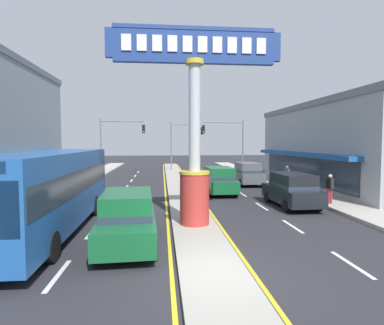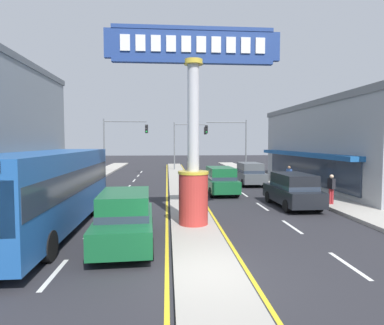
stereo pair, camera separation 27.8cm
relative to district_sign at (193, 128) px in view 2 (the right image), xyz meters
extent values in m
plane|color=#28282D|center=(0.00, -5.08, -4.25)|extent=(160.00, 160.00, 0.00)
cube|color=#A39E93|center=(0.00, 12.92, -4.18)|extent=(1.92, 52.00, 0.14)
cube|color=#ADA89E|center=(-8.75, 10.92, -4.16)|extent=(2.38, 60.00, 0.18)
cube|color=#ADA89E|center=(8.75, 10.92, -4.16)|extent=(2.38, 60.00, 0.18)
cube|color=silver|center=(-4.26, -4.68, -4.25)|extent=(0.14, 2.20, 0.01)
cube|color=silver|center=(-4.26, -0.28, -4.25)|extent=(0.14, 2.20, 0.01)
cube|color=silver|center=(-4.26, 4.12, -4.25)|extent=(0.14, 2.20, 0.01)
cube|color=silver|center=(-4.26, 8.52, -4.25)|extent=(0.14, 2.20, 0.01)
cube|color=silver|center=(-4.26, 12.92, -4.25)|extent=(0.14, 2.20, 0.01)
cube|color=silver|center=(-4.26, 17.32, -4.25)|extent=(0.14, 2.20, 0.01)
cube|color=silver|center=(-4.26, 21.72, -4.25)|extent=(0.14, 2.20, 0.01)
cube|color=silver|center=(-4.26, 26.12, -4.25)|extent=(0.14, 2.20, 0.01)
cube|color=silver|center=(4.26, -4.68, -4.25)|extent=(0.14, 2.20, 0.01)
cube|color=silver|center=(4.26, -0.28, -4.25)|extent=(0.14, 2.20, 0.01)
cube|color=silver|center=(4.26, 4.12, -4.25)|extent=(0.14, 2.20, 0.01)
cube|color=silver|center=(4.26, 8.52, -4.25)|extent=(0.14, 2.20, 0.01)
cube|color=silver|center=(4.26, 12.92, -4.25)|extent=(0.14, 2.20, 0.01)
cube|color=silver|center=(4.26, 17.32, -4.25)|extent=(0.14, 2.20, 0.01)
cube|color=silver|center=(4.26, 21.72, -4.25)|extent=(0.14, 2.20, 0.01)
cube|color=silver|center=(4.26, 26.12, -4.25)|extent=(0.14, 2.20, 0.01)
cube|color=yellow|center=(-1.14, 12.92, -4.25)|extent=(0.12, 52.00, 0.01)
cube|color=yellow|center=(1.14, 12.92, -4.25)|extent=(0.12, 52.00, 0.01)
cylinder|color=#B7332D|center=(0.00, 0.00, -3.03)|extent=(1.25, 1.25, 2.16)
cylinder|color=gold|center=(0.00, 0.00, -1.89)|extent=(1.31, 1.31, 0.12)
cylinder|color=#B7B7BC|center=(0.00, 0.00, 0.45)|extent=(0.50, 0.50, 4.79)
cylinder|color=gold|center=(0.00, 0.00, 2.74)|extent=(0.79, 0.79, 0.20)
cube|color=navy|center=(0.00, 0.00, 3.44)|extent=(7.31, 0.24, 1.18)
cube|color=navy|center=(0.00, 0.00, 4.11)|extent=(6.72, 0.29, 0.16)
cube|color=navy|center=(0.00, 0.00, 2.76)|extent=(6.72, 0.29, 0.16)
cube|color=white|center=(-2.80, -0.15, 3.44)|extent=(0.40, 0.06, 0.65)
cube|color=white|center=(-2.17, -0.15, 3.44)|extent=(0.40, 0.06, 0.65)
cube|color=white|center=(-1.55, -0.15, 3.44)|extent=(0.40, 0.06, 0.65)
cube|color=white|center=(-0.93, -0.15, 3.44)|extent=(0.40, 0.06, 0.65)
cube|color=white|center=(-0.31, -0.15, 3.44)|extent=(0.40, 0.06, 0.65)
cube|color=white|center=(0.31, -0.15, 3.44)|extent=(0.40, 0.06, 0.65)
cube|color=white|center=(0.93, -0.15, 3.44)|extent=(0.40, 0.06, 0.65)
cube|color=white|center=(1.55, -0.15, 3.44)|extent=(0.40, 0.06, 0.65)
cube|color=white|center=(2.17, -0.15, 3.44)|extent=(0.40, 0.06, 0.65)
cube|color=white|center=(2.80, -0.15, 3.44)|extent=(0.40, 0.06, 0.65)
cube|color=#195193|center=(-10.14, 7.07, -1.56)|extent=(0.90, 17.28, 0.30)
cube|color=#283342|center=(-10.55, 7.07, -2.75)|extent=(0.08, 16.67, 2.00)
cube|color=#999EA3|center=(14.40, 11.30, -1.10)|extent=(9.16, 18.82, 6.31)
cube|color=slate|center=(14.40, 11.30, 2.29)|extent=(9.34, 19.19, 0.45)
cube|color=#195193|center=(9.37, 11.30, -1.54)|extent=(0.90, 15.99, 0.30)
cube|color=#283342|center=(9.78, 11.30, -2.75)|extent=(0.08, 15.43, 2.00)
cylinder|color=slate|center=(-7.96, 22.31, -1.15)|extent=(0.16, 0.16, 6.20)
cylinder|color=slate|center=(-5.65, 22.31, 1.65)|extent=(4.62, 0.12, 0.12)
cube|color=black|center=(-3.34, 22.15, 0.84)|extent=(0.32, 0.24, 0.92)
sphere|color=black|center=(-3.34, 22.01, 1.14)|extent=(0.17, 0.17, 0.17)
sphere|color=black|center=(-3.34, 22.01, 0.84)|extent=(0.17, 0.17, 0.17)
sphere|color=#19D83F|center=(-3.34, 22.01, 0.54)|extent=(0.17, 0.17, 0.17)
cylinder|color=slate|center=(7.96, 23.04, -1.15)|extent=(0.16, 0.16, 6.20)
cylinder|color=slate|center=(5.65, 23.04, 1.65)|extent=(4.62, 0.12, 0.12)
cube|color=black|center=(3.34, 22.88, 0.84)|extent=(0.32, 0.24, 0.92)
sphere|color=black|center=(3.34, 22.74, 1.14)|extent=(0.17, 0.17, 0.17)
sphere|color=black|center=(3.34, 22.74, 0.84)|extent=(0.17, 0.17, 0.17)
sphere|color=#19D83F|center=(3.34, 22.74, 0.54)|extent=(0.17, 0.17, 0.17)
cylinder|color=slate|center=(-0.17, 27.91, -1.15)|extent=(0.16, 0.16, 6.20)
cylinder|color=slate|center=(1.81, 27.91, 1.65)|extent=(3.96, 0.12, 0.12)
cube|color=black|center=(3.79, 27.75, 0.84)|extent=(0.32, 0.24, 0.92)
sphere|color=black|center=(3.79, 27.61, 1.14)|extent=(0.17, 0.17, 0.17)
sphere|color=yellow|center=(3.79, 27.61, 0.84)|extent=(0.17, 0.17, 0.17)
sphere|color=black|center=(3.79, 27.61, 0.54)|extent=(0.17, 0.17, 0.17)
cube|color=#1E5199|center=(-5.91, -0.22, -2.44)|extent=(2.54, 11.21, 2.90)
cube|color=#283342|center=(-5.91, -0.22, -2.14)|extent=(2.57, 10.99, 0.90)
cylinder|color=black|center=(-4.74, -3.69, -3.77)|extent=(0.28, 0.96, 0.96)
cylinder|color=black|center=(-4.77, 2.69, -3.77)|extent=(0.28, 0.96, 0.96)
cylinder|color=black|center=(-7.07, 2.69, -3.77)|extent=(0.28, 0.96, 0.96)
cube|color=#14562D|center=(2.61, 8.79, -3.55)|extent=(2.03, 4.65, 0.80)
cube|color=#14562D|center=(2.61, 8.60, -2.75)|extent=(1.75, 2.90, 0.80)
cube|color=#283342|center=(2.61, 8.60, -3.03)|extent=(1.79, 2.93, 0.24)
cylinder|color=black|center=(1.69, 10.19, -3.91)|extent=(0.24, 0.69, 0.68)
cylinder|color=black|center=(3.44, 10.24, -3.91)|extent=(0.24, 0.69, 0.68)
cylinder|color=black|center=(1.78, 7.34, -3.91)|extent=(0.24, 0.69, 0.68)
cylinder|color=black|center=(3.52, 7.39, -3.91)|extent=(0.24, 0.69, 0.68)
cube|color=black|center=(5.91, 3.91, -3.55)|extent=(2.00, 4.64, 0.80)
cube|color=black|center=(5.91, 3.73, -2.75)|extent=(1.73, 2.89, 0.80)
cube|color=#283342|center=(5.91, 3.73, -3.03)|extent=(1.77, 2.92, 0.24)
cylinder|color=black|center=(5.00, 5.32, -3.91)|extent=(0.23, 0.68, 0.68)
cylinder|color=black|center=(6.75, 5.36, -3.91)|extent=(0.23, 0.68, 0.68)
cylinder|color=black|center=(5.06, 2.47, -3.91)|extent=(0.23, 0.68, 0.68)
cylinder|color=black|center=(6.81, 2.51, -3.91)|extent=(0.23, 0.68, 0.68)
cube|color=#14562D|center=(-2.61, -2.39, -3.55)|extent=(2.15, 4.70, 0.80)
cube|color=#14562D|center=(-2.62, -2.21, -2.75)|extent=(1.83, 2.94, 0.80)
cube|color=#283342|center=(-2.62, -2.21, -3.03)|extent=(1.87, 2.97, 0.24)
cylinder|color=black|center=(-1.66, -3.77, -3.91)|extent=(0.26, 0.69, 0.68)
cylinder|color=black|center=(-3.40, -3.86, -3.91)|extent=(0.26, 0.69, 0.68)
cylinder|color=black|center=(-1.81, -0.92, -3.91)|extent=(0.26, 0.69, 0.68)
cylinder|color=black|center=(-3.56, -1.01, -3.91)|extent=(0.26, 0.69, 0.68)
cube|color=#4C5156|center=(5.91, 13.40, -3.55)|extent=(1.92, 4.61, 0.80)
cube|color=#4C5156|center=(5.91, 13.22, -2.75)|extent=(1.69, 2.86, 0.80)
cube|color=#283342|center=(5.91, 13.22, -3.03)|extent=(1.73, 2.89, 0.24)
cylinder|color=black|center=(5.04, 14.83, -3.91)|extent=(0.22, 0.68, 0.68)
cylinder|color=black|center=(6.79, 14.82, -3.91)|extent=(0.22, 0.68, 0.68)
cylinder|color=black|center=(5.03, 11.98, -3.91)|extent=(0.22, 0.68, 0.68)
cylinder|color=black|center=(6.77, 11.97, -3.91)|extent=(0.22, 0.68, 0.68)
cube|color=brown|center=(-8.36, 3.65, -3.63)|extent=(0.48, 1.60, 0.08)
cube|color=brown|center=(-8.15, 3.65, -3.39)|extent=(0.06, 1.60, 0.40)
cube|color=black|center=(-8.36, 3.05, -3.89)|extent=(0.38, 0.08, 0.36)
cube|color=black|center=(-8.36, 4.25, -3.89)|extent=(0.38, 0.08, 0.36)
cylinder|color=maroon|center=(7.99, 3.66, -3.64)|extent=(0.14, 0.14, 0.86)
cylinder|color=maroon|center=(8.13, 3.66, -3.64)|extent=(0.14, 0.14, 0.86)
cube|color=black|center=(8.06, 3.66, -2.92)|extent=(0.29, 0.43, 0.58)
sphere|color=beige|center=(8.06, 3.66, -2.51)|extent=(0.22, 0.22, 0.22)
cylinder|color=gold|center=(8.06, 10.17, -3.64)|extent=(0.14, 0.14, 0.86)
cylinder|color=gold|center=(8.20, 10.17, -3.64)|extent=(0.14, 0.14, 0.86)
cube|color=#2D4C8C|center=(8.13, 10.17, -2.92)|extent=(0.37, 0.46, 0.58)
sphere|color=#8C6647|center=(8.13, 10.17, -2.52)|extent=(0.22, 0.22, 0.22)
camera|label=1|loc=(-1.40, -13.70, -0.59)|focal=30.35mm
camera|label=2|loc=(-1.12, -13.73, -0.59)|focal=30.35mm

